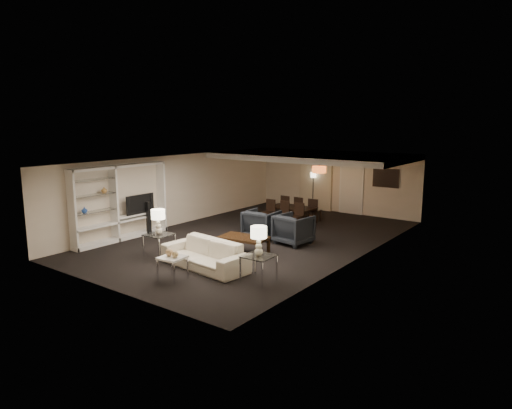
{
  "coord_description": "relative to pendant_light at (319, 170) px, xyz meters",
  "views": [
    {
      "loc": [
        8.37,
        -11.31,
        3.69
      ],
      "look_at": [
        0.0,
        0.0,
        1.1
      ],
      "focal_mm": 32.0,
      "sensor_mm": 36.0,
      "label": 1
    }
  ],
  "objects": [
    {
      "name": "wall_front",
      "position": [
        -0.3,
        -9.0,
        -0.67
      ],
      "size": [
        7.0,
        0.02,
        2.5
      ],
      "primitive_type": "cube",
      "color": "beige",
      "rests_on": "ground"
    },
    {
      "name": "chair_nr",
      "position": [
        -0.02,
        -1.52,
        -1.48
      ],
      "size": [
        0.42,
        0.42,
        0.88
      ],
      "primitive_type": null,
      "rotation": [
        0.0,
        0.0,
        -0.04
      ],
      "color": "black",
      "rests_on": "floor"
    },
    {
      "name": "floor_speaker",
      "position": [
        -3.38,
        -5.22,
        -1.37
      ],
      "size": [
        0.12,
        0.12,
        1.1
      ],
      "primitive_type": "cube",
      "rotation": [
        0.0,
        0.0,
        -0.01
      ],
      "color": "black",
      "rests_on": "floor"
    },
    {
      "name": "dining_table",
      "position": [
        -0.62,
        -0.87,
        -1.62
      ],
      "size": [
        1.73,
        1.03,
        0.59
      ],
      "primitive_type": "imported",
      "rotation": [
        0.0,
        0.0,
        -0.06
      ],
      "color": "black",
      "rests_on": "floor"
    },
    {
      "name": "chair_fl",
      "position": [
        -1.22,
        -0.22,
        -1.48
      ],
      "size": [
        0.41,
        0.41,
        0.88
      ],
      "primitive_type": null,
      "rotation": [
        0.0,
        0.0,
        3.13
      ],
      "color": "black",
      "rests_on": "floor"
    },
    {
      "name": "vase_amber",
      "position": [
        -3.61,
        -6.67,
        -0.27
      ],
      "size": [
        0.17,
        0.17,
        0.18
      ],
      "primitive_type": "imported",
      "color": "#B7803D",
      "rests_on": "media_unit"
    },
    {
      "name": "armchair_left",
      "position": [
        -0.21,
        -3.33,
        -1.47
      ],
      "size": [
        1.05,
        1.07,
        0.91
      ],
      "primitive_type": "imported",
      "rotation": [
        0.0,
        0.0,
        3.23
      ],
      "color": "black",
      "rests_on": "floor"
    },
    {
      "name": "pendant_light",
      "position": [
        0.0,
        0.0,
        0.0
      ],
      "size": [
        0.52,
        0.52,
        0.24
      ],
      "primitive_type": "cylinder",
      "color": "#D8591E",
      "rests_on": "ceiling_soffit"
    },
    {
      "name": "door",
      "position": [
        0.4,
        1.97,
        -0.87
      ],
      "size": [
        0.9,
        0.05,
        2.1
      ],
      "primitive_type": "cube",
      "color": "silver",
      "rests_on": "wall_back"
    },
    {
      "name": "ceiling",
      "position": [
        -0.3,
        -3.5,
        0.58
      ],
      "size": [
        7.0,
        11.0,
        0.02
      ],
      "primitive_type": "cube",
      "color": "silver",
      "rests_on": "ground"
    },
    {
      "name": "side_table_right",
      "position": [
        2.09,
        -6.63,
        -1.61
      ],
      "size": [
        0.69,
        0.69,
        0.62
      ],
      "primitive_type": null,
      "rotation": [
        0.0,
        0.0,
        0.03
      ],
      "color": "silver",
      "rests_on": "floor"
    },
    {
      "name": "chair_fm",
      "position": [
        -0.62,
        -0.22,
        -1.48
      ],
      "size": [
        0.43,
        0.43,
        0.88
      ],
      "primitive_type": null,
      "rotation": [
        0.0,
        0.0,
        3.08
      ],
      "color": "black",
      "rests_on": "floor"
    },
    {
      "name": "chair_nl",
      "position": [
        -1.22,
        -1.52,
        -1.48
      ],
      "size": [
        0.42,
        0.42,
        0.88
      ],
      "primitive_type": null,
      "rotation": [
        0.0,
        0.0,
        0.04
      ],
      "color": "black",
      "rests_on": "floor"
    },
    {
      "name": "media_unit",
      "position": [
        -3.61,
        -6.1,
        -0.74
      ],
      "size": [
        0.38,
        3.4,
        2.35
      ],
      "primitive_type": null,
      "color": "white",
      "rests_on": "wall_left"
    },
    {
      "name": "chair_fr",
      "position": [
        -0.02,
        -0.22,
        -1.48
      ],
      "size": [
        0.43,
        0.43,
        0.88
      ],
      "primitive_type": null,
      "rotation": [
        0.0,
        0.0,
        3.2
      ],
      "color": "black",
      "rests_on": "floor"
    },
    {
      "name": "television",
      "position": [
        -3.58,
        -5.46,
        -0.86
      ],
      "size": [
        1.07,
        0.14,
        0.61
      ],
      "primitive_type": "imported",
      "rotation": [
        0.0,
        0.0,
        1.57
      ],
      "color": "black",
      "rests_on": "media_unit"
    },
    {
      "name": "table_lamp_right",
      "position": [
        2.09,
        -6.63,
        -0.95
      ],
      "size": [
        0.38,
        0.38,
        0.69
      ],
      "primitive_type": null,
      "rotation": [
        0.0,
        0.0,
        0.01
      ],
      "color": "beige",
      "rests_on": "side_table_right"
    },
    {
      "name": "armchair_right",
      "position": [
        0.99,
        -3.33,
        -1.47
      ],
      "size": [
        1.09,
        1.11,
        0.91
      ],
      "primitive_type": "imported",
      "rotation": [
        0.0,
        0.0,
        3.01
      ],
      "color": "black",
      "rests_on": "floor"
    },
    {
      "name": "gold_gourd_a",
      "position": [
        0.29,
        -7.73,
        -1.27
      ],
      "size": [
        0.18,
        0.18,
        0.18
      ],
      "primitive_type": "sphere",
      "color": "tan",
      "rests_on": "marble_table"
    },
    {
      "name": "ceiling_soffit",
      "position": [
        -0.3,
        0.0,
        0.48
      ],
      "size": [
        7.0,
        4.0,
        0.2
      ],
      "primitive_type": "cube",
      "color": "silver",
      "rests_on": "ceiling"
    },
    {
      "name": "floor",
      "position": [
        -0.3,
        -3.5,
        -1.92
      ],
      "size": [
        11.0,
        11.0,
        0.0
      ],
      "primitive_type": "plane",
      "color": "black",
      "rests_on": "ground"
    },
    {
      "name": "marble_table",
      "position": [
        0.39,
        -7.73,
        -1.64
      ],
      "size": [
        0.62,
        0.62,
        0.56
      ],
      "primitive_type": null,
      "rotation": [
        0.0,
        0.0,
        0.11
      ],
      "color": "silver",
      "rests_on": "floor"
    },
    {
      "name": "table_lamp_left",
      "position": [
        -1.31,
        -6.63,
        -0.95
      ],
      "size": [
        0.38,
        0.38,
        0.69
      ],
      "primitive_type": null,
      "rotation": [
        0.0,
        0.0,
        0.0
      ],
      "color": "beige",
      "rests_on": "side_table_left"
    },
    {
      "name": "gold_gourd_b",
      "position": [
        0.49,
        -7.73,
        -1.28
      ],
      "size": [
        0.16,
        0.16,
        0.16
      ],
      "primitive_type": "sphere",
      "color": "tan",
      "rests_on": "marble_table"
    },
    {
      "name": "side_table_left",
      "position": [
        -1.31,
        -6.63,
        -1.61
      ],
      "size": [
        0.7,
        0.7,
        0.62
      ],
      "primitive_type": null,
      "rotation": [
        0.0,
        0.0,
        0.05
      ],
      "color": "silver",
      "rests_on": "floor"
    },
    {
      "name": "vase_blue",
      "position": [
        -3.61,
        -7.38,
        -0.77
      ],
      "size": [
        0.17,
        0.17,
        0.18
      ],
      "primitive_type": "imported",
      "color": "#264DA7",
      "rests_on": "media_unit"
    },
    {
      "name": "curtains",
      "position": [
        -1.2,
        1.92,
        -0.72
      ],
      "size": [
        1.5,
        0.12,
        2.4
      ],
      "primitive_type": "cube",
      "color": "beige",
      "rests_on": "wall_back"
    },
    {
      "name": "wall_right",
      "position": [
        3.2,
        -3.5,
        -0.67
      ],
      "size": [
        0.02,
        11.0,
        2.5
      ],
      "primitive_type": "cube",
      "color": "beige",
      "rests_on": "ground"
    },
    {
      "name": "chair_nm",
      "position": [
        -0.62,
        -1.52,
        -1.48
      ],
      "size": [
        0.42,
        0.42,
        0.88
      ],
      "primitive_type": null,
      "rotation": [
        0.0,
        0.0,
        -0.03
      ],
      "color": "black",
      "rests_on": "floor"
    },
    {
      "name": "floor_lamp",
      "position": [
        -1.19,
        1.7,
        -1.13
      ],
      "size": [
        0.3,
        0.3,
        1.59
      ],
      "primitive_type": null,
      "rotation": [
        0.0,
        0.0,
        -0.43
      ],
      "color": "black",
      "rests_on": "floor"
    },
    {
      "name": "painting",
      "position": [
        1.8,
        1.96,
        -0.37
      ],
      "size": [
        0.95,
        0.04,
        0.65
      ],
      "primitive_type": "cube",
      "color": "#142D38",
      "rests_on": "wall_back"
    },
    {
      "name": "wall_left",
      "position": [
        -3.8,
        -3.5,
        -0.67
      ],
      "size": [
        0.02,
        11.0,
        2.5
      ],
      "primitive_type": "cube",
      "color": "beige",
      "rests_on": "ground"
    },
    {
      "name": "sofa",
      "position": [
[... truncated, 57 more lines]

